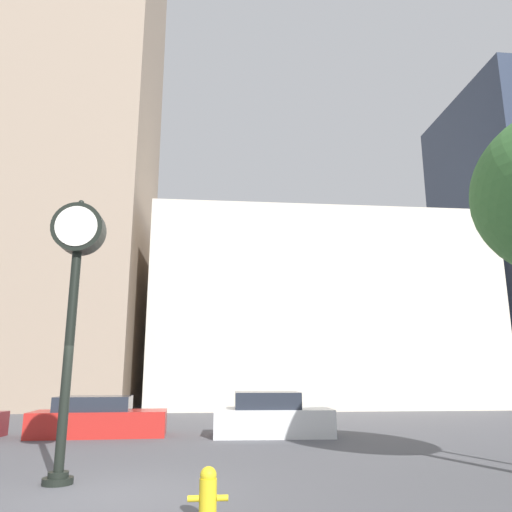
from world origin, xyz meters
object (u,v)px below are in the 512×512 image
Objects in this scene: street_clock at (76,270)px; car_white at (271,417)px; car_red at (98,419)px; fire_hydrant_near at (208,494)px.

car_white is at bearing 54.59° from street_clock.
car_red is 5.64m from car_white.
street_clock is at bearing -122.94° from car_white.
car_red is (-0.80, 7.27, -3.46)m from street_clock.
street_clock is 8.99m from car_white.
street_clock is 5.28m from fire_hydrant_near.
street_clock reaches higher than car_red.
car_white is 9.71m from fire_hydrant_near.
car_red is at bearing 177.48° from car_white.
car_red is at bearing 109.49° from fire_hydrant_near.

